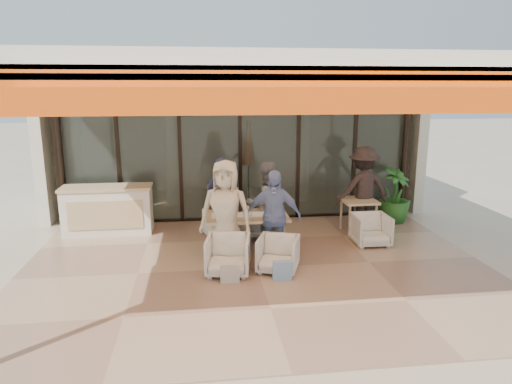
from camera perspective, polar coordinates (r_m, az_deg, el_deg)
ground at (r=7.94m, az=0.10°, el=-9.60°), size 70.00×70.00×0.00m
terrace_floor at (r=7.94m, az=0.10°, el=-9.56°), size 8.00×6.00×0.01m
terrace_structure at (r=7.07m, az=0.39°, el=14.60°), size 8.00×6.00×3.40m
glass_storefront at (r=10.42m, az=-2.00°, el=4.98°), size 8.08×0.10×3.20m
interior_block at (r=12.65m, az=-2.97°, el=9.26°), size 9.05×3.62×3.52m
host_counter at (r=10.08m, az=-18.02°, el=-2.13°), size 1.85×0.65×1.04m
dining_table at (r=8.46m, az=-1.19°, el=-3.23°), size 1.50×0.90×0.93m
chair_far_left at (r=9.44m, az=-4.28°, el=-3.79°), size 0.79×0.77×0.66m
chair_far_right at (r=9.51m, az=0.79°, el=-3.62°), size 0.72×0.68×0.66m
chair_near_left at (r=7.63m, az=-3.52°, el=-7.67°), size 0.80×0.76×0.73m
chair_near_right at (r=7.73m, az=2.76°, el=-7.58°), size 0.82×0.80×0.67m
diner_navy at (r=8.81m, az=-4.17°, el=-1.30°), size 0.74×0.61×1.76m
diner_grey at (r=8.90m, az=1.25°, el=-1.46°), size 0.95×0.83×1.66m
diner_cream at (r=7.93m, az=-3.81°, el=-2.60°), size 1.03×0.81×1.85m
diner_periwinkle at (r=8.04m, az=2.19°, el=-3.04°), size 1.04×0.64×1.66m
tote_bag_cream at (r=7.33m, az=-3.29°, el=-10.17°), size 0.30×0.10×0.34m
tote_bag_blue at (r=7.43m, az=3.29°, el=-9.85°), size 0.30×0.10×0.34m
side_table at (r=9.85m, az=12.70°, el=-1.52°), size 0.70×0.70×0.74m
side_chair at (r=9.25m, az=14.17°, el=-4.43°), size 0.67×0.63×0.69m
standing_woman at (r=10.02m, az=13.21°, el=0.35°), size 1.27×0.84×1.84m
potted_palm at (r=10.86m, az=16.98°, el=-0.40°), size 1.01×1.01×1.28m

